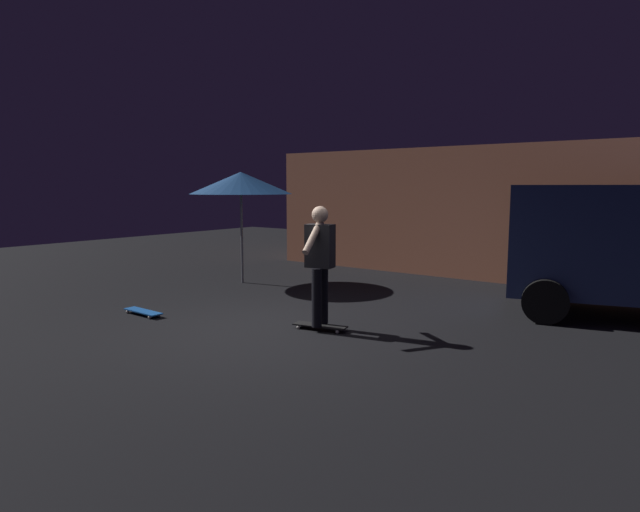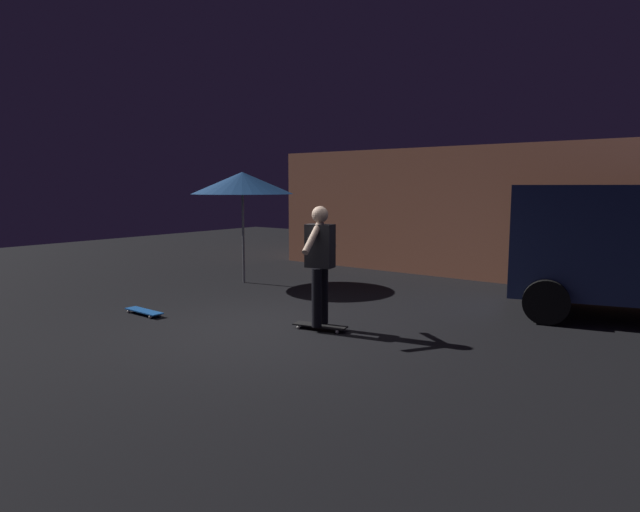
% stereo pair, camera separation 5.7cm
% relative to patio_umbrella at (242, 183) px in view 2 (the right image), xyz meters
% --- Properties ---
extents(ground_plane, '(28.00, 28.00, 0.00)m').
position_rel_patio_umbrella_xyz_m(ground_plane, '(3.02, -2.45, -2.07)').
color(ground_plane, black).
extents(low_building, '(9.60, 4.30, 2.87)m').
position_rel_patio_umbrella_xyz_m(low_building, '(3.28, 5.34, -0.64)').
color(low_building, '#B76B4C').
rests_on(low_building, ground_plane).
extents(patio_umbrella, '(2.10, 2.10, 2.30)m').
position_rel_patio_umbrella_xyz_m(patio_umbrella, '(0.00, 0.00, 0.00)').
color(patio_umbrella, slate).
rests_on(patio_umbrella, ground_plane).
extents(skateboard_ridden, '(0.80, 0.37, 0.07)m').
position_rel_patio_umbrella_xyz_m(skateboard_ridden, '(3.60, -2.04, -2.02)').
color(skateboard_ridden, black).
rests_on(skateboard_ridden, ground_plane).
extents(skateboard_spare, '(0.79, 0.24, 0.07)m').
position_rel_patio_umbrella_xyz_m(skateboard_spare, '(0.85, -3.02, -2.02)').
color(skateboard_spare, '#1959B2').
rests_on(skateboard_spare, ground_plane).
extents(skater, '(0.42, 0.98, 1.67)m').
position_rel_patio_umbrella_xyz_m(skater, '(3.60, -2.04, -1.04)').
color(skater, black).
rests_on(skater, skateboard_ridden).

